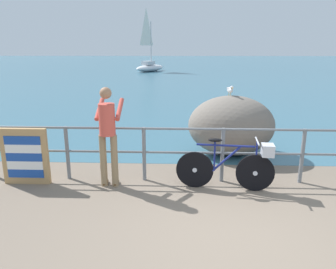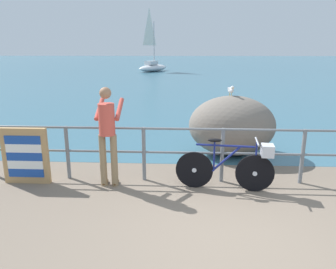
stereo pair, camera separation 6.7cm
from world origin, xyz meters
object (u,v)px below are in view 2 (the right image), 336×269
Objects in this scene: bicycle at (233,165)px; seagull at (231,89)px; breakwater_boulder_main at (232,126)px; folded_deckchair_stack at (26,156)px; person_at_railing at (108,132)px; sailboat at (153,65)px.

seagull is at bearing 91.04° from bicycle.
breakwater_boulder_main is at bearing 47.66° from seagull.
folded_deckchair_stack is 4.38m from breakwater_boulder_main.
person_at_railing is (-2.19, 0.09, 0.53)m from bicycle.
seagull is 0.06× the size of sailboat.
person_at_railing is at bearing -61.29° from seagull.
seagull is at bearing 148.42° from breakwater_boulder_main.
person_at_railing is at bearing -0.93° from folded_deckchair_stack.
folded_deckchair_stack is at bearing 89.33° from person_at_railing.
person_at_railing is 0.90× the size of breakwater_boulder_main.
folded_deckchair_stack is at bearing -175.79° from bicycle.
folded_deckchair_stack is (-3.72, 0.11, 0.06)m from bicycle.
sailboat reaches higher than folded_deckchair_stack.
sailboat is (-2.03, 28.44, -0.28)m from person_at_railing.
sailboat is at bearing 104.35° from bicycle.
breakwater_boulder_main is 0.32× the size of sailboat.
person_at_railing is at bearing -146.26° from sailboat.
person_at_railing is 28.51m from sailboat.
seagull is (2.36, 1.95, 0.52)m from person_at_railing.
folded_deckchair_stack is 3.04× the size of seagull.
bicycle is 28.83m from sailboat.
folded_deckchair_stack reaches higher than bicycle.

